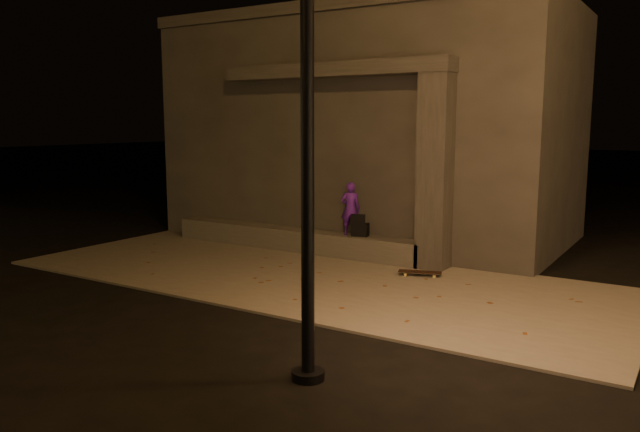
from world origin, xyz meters
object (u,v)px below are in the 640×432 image
Objects in this scene: column at (435,172)px; skateboarder at (350,209)px; backpack at (360,228)px; street_lamp_0 at (307,18)px; skateboard at (420,272)px.

skateboarder is at bearing 180.00° from column.
skateboarder is 0.45m from backpack.
backpack is 6.74m from street_lamp_0.
skateboarder is 6.66m from street_lamp_0.
street_lamp_0 is at bearing -100.20° from skateboard.
backpack is at bearing 180.00° from column.
backpack is at bearing 136.59° from skateboard.
backpack is (-1.56, 0.00, -1.19)m from column.
skateboard is at bearing 138.77° from skateboarder.
column reaches higher than backpack.
column is 0.54× the size of street_lamp_0.
skateboard is at bearing -36.35° from backpack.
skateboarder is 0.16× the size of street_lamp_0.
street_lamp_0 reaches higher than backpack.
skateboarder is 2.36× the size of backpack.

